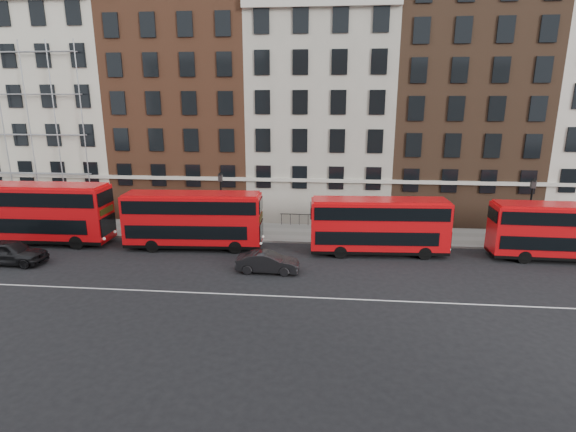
# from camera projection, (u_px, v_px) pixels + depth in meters

# --- Properties ---
(ground) EXTENTS (120.00, 120.00, 0.00)m
(ground) POSITION_uv_depth(u_px,v_px,m) (310.00, 284.00, 27.97)
(ground) COLOR black
(ground) RESTS_ON ground
(pavement) EXTENTS (80.00, 5.00, 0.15)m
(pavement) POSITION_uv_depth(u_px,v_px,m) (316.00, 233.00, 38.05)
(pavement) COLOR gray
(pavement) RESTS_ON ground
(kerb) EXTENTS (80.00, 0.30, 0.16)m
(kerb) POSITION_uv_depth(u_px,v_px,m) (315.00, 242.00, 35.64)
(kerb) COLOR gray
(kerb) RESTS_ON ground
(road_centre_line) EXTENTS (70.00, 0.12, 0.01)m
(road_centre_line) POSITION_uv_depth(u_px,v_px,m) (308.00, 297.00, 26.04)
(road_centre_line) COLOR white
(road_centre_line) RESTS_ON ground
(building_terrace) EXTENTS (64.00, 11.95, 22.00)m
(building_terrace) POSITION_uv_depth(u_px,v_px,m) (317.00, 108.00, 42.57)
(building_terrace) COLOR beige
(building_terrace) RESTS_ON ground
(bus_a) EXTENTS (11.43, 2.96, 4.78)m
(bus_a) POSITION_uv_depth(u_px,v_px,m) (36.00, 212.00, 35.09)
(bus_a) COLOR red
(bus_a) RESTS_ON ground
(bus_b) EXTENTS (10.45, 3.06, 4.34)m
(bus_b) POSITION_uv_depth(u_px,v_px,m) (193.00, 219.00, 33.97)
(bus_b) COLOR red
(bus_b) RESTS_ON ground
(bus_c) EXTENTS (10.04, 2.94, 4.17)m
(bus_c) POSITION_uv_depth(u_px,v_px,m) (378.00, 225.00, 32.69)
(bus_c) COLOR red
(bus_c) RESTS_ON ground
(bus_d) EXTENTS (9.77, 2.54, 4.09)m
(bus_d) POSITION_uv_depth(u_px,v_px,m) (563.00, 230.00, 31.50)
(bus_d) COLOR red
(bus_d) RESTS_ON ground
(car_rear) EXTENTS (4.93, 2.09, 1.67)m
(car_rear) POSITION_uv_depth(u_px,v_px,m) (11.00, 252.00, 31.15)
(car_rear) COLOR black
(car_rear) RESTS_ON ground
(car_front) EXTENTS (4.17, 1.53, 1.37)m
(car_front) POSITION_uv_depth(u_px,v_px,m) (268.00, 262.00, 29.68)
(car_front) COLOR black
(car_front) RESTS_ON ground
(lamp_post_left) EXTENTS (0.44, 0.44, 5.33)m
(lamp_post_left) POSITION_uv_depth(u_px,v_px,m) (221.00, 201.00, 36.41)
(lamp_post_left) COLOR black
(lamp_post_left) RESTS_ON pavement
(lamp_post_right) EXTENTS (0.44, 0.44, 5.33)m
(lamp_post_right) POSITION_uv_depth(u_px,v_px,m) (530.00, 210.00, 33.71)
(lamp_post_right) COLOR black
(lamp_post_right) RESTS_ON pavement
(iron_railings) EXTENTS (6.60, 0.06, 1.00)m
(iron_railings) POSITION_uv_depth(u_px,v_px,m) (317.00, 220.00, 40.02)
(iron_railings) COLOR black
(iron_railings) RESTS_ON pavement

